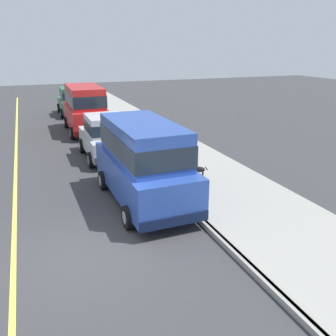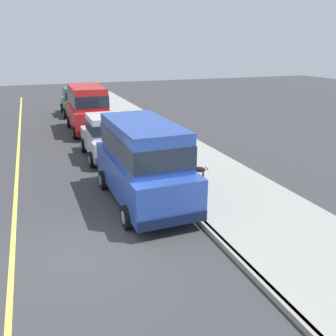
# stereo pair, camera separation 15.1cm
# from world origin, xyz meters

# --- Properties ---
(ground_plane) EXTENTS (80.00, 80.00, 0.00)m
(ground_plane) POSITION_xyz_m (0.00, 0.00, 0.00)
(ground_plane) COLOR #38383A
(curb) EXTENTS (0.16, 64.00, 0.14)m
(curb) POSITION_xyz_m (3.20, 0.00, 0.07)
(curb) COLOR gray
(curb) RESTS_ON ground
(sidewalk) EXTENTS (3.60, 64.00, 0.14)m
(sidewalk) POSITION_xyz_m (5.00, 0.00, 0.07)
(sidewalk) COLOR #99968E
(sidewalk) RESTS_ON ground
(lane_centre_line) EXTENTS (0.12, 57.60, 0.01)m
(lane_centre_line) POSITION_xyz_m (-1.60, 0.00, 0.00)
(lane_centre_line) COLOR #E0D64C
(lane_centre_line) RESTS_ON ground
(car_blue_van) EXTENTS (2.20, 4.93, 2.52)m
(car_blue_van) POSITION_xyz_m (2.18, 2.33, 1.39)
(car_blue_van) COLOR #28479E
(car_blue_van) RESTS_ON ground
(car_silver_hatchback) EXTENTS (1.97, 3.81, 1.88)m
(car_silver_hatchback) POSITION_xyz_m (2.08, 7.27, 0.98)
(car_silver_hatchback) COLOR #BCBCC1
(car_silver_hatchback) RESTS_ON ground
(car_red_van) EXTENTS (2.16, 4.91, 2.52)m
(car_red_van) POSITION_xyz_m (2.10, 12.61, 1.39)
(car_red_van) COLOR red
(car_red_van) RESTS_ON ground
(car_green_hatchback) EXTENTS (1.98, 3.81, 1.88)m
(car_green_hatchback) POSITION_xyz_m (2.10, 18.12, 0.98)
(car_green_hatchback) COLOR #23663D
(car_green_hatchback) RESTS_ON ground
(dog_black) EXTENTS (0.65, 0.49, 0.49)m
(dog_black) POSITION_xyz_m (4.53, 3.41, 0.43)
(dog_black) COLOR black
(dog_black) RESTS_ON sidewalk
(fire_hydrant) EXTENTS (0.34, 0.24, 0.72)m
(fire_hydrant) POSITION_xyz_m (3.65, 6.72, 0.48)
(fire_hydrant) COLOR gold
(fire_hydrant) RESTS_ON sidewalk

